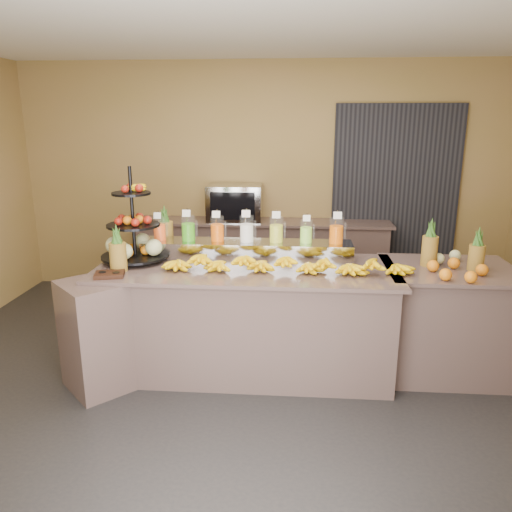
# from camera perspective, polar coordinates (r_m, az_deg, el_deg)

# --- Properties ---
(ground) EXTENTS (6.00, 6.00, 0.00)m
(ground) POSITION_cam_1_polar(r_m,az_deg,el_deg) (4.27, -1.45, -14.48)
(ground) COLOR black
(ground) RESTS_ON ground
(room_envelope) EXTENTS (6.04, 5.02, 2.82)m
(room_envelope) POSITION_cam_1_polar(r_m,az_deg,el_deg) (4.47, 1.88, 12.21)
(room_envelope) COLOR olive
(room_envelope) RESTS_ON ground
(buffet_counter) EXTENTS (2.75, 1.25, 0.93)m
(buffet_counter) POSITION_cam_1_polar(r_m,az_deg,el_deg) (4.30, -2.68, -7.30)
(buffet_counter) COLOR gray
(buffet_counter) RESTS_ON ground
(right_counter) EXTENTS (1.08, 0.88, 0.93)m
(right_counter) POSITION_cam_1_polar(r_m,az_deg,el_deg) (4.59, 20.84, -6.82)
(right_counter) COLOR gray
(right_counter) RESTS_ON ground
(back_ledge) EXTENTS (3.10, 0.55, 0.93)m
(back_ledge) POSITION_cam_1_polar(r_m,az_deg,el_deg) (6.17, 0.67, -0.17)
(back_ledge) COLOR gray
(back_ledge) RESTS_ON ground
(pitcher_tray) EXTENTS (1.85, 0.30, 0.15)m
(pitcher_tray) POSITION_cam_1_polar(r_m,az_deg,el_deg) (4.42, -1.06, 0.73)
(pitcher_tray) COLOR gray
(pitcher_tray) RESTS_ON buffet_counter
(juice_pitcher_orange_a) EXTENTS (0.11, 0.11, 0.27)m
(juice_pitcher_orange_a) POSITION_cam_1_polar(r_m,az_deg,el_deg) (4.52, -10.96, 2.94)
(juice_pitcher_orange_a) COLOR silver
(juice_pitcher_orange_a) RESTS_ON pitcher_tray
(juice_pitcher_green) EXTENTS (0.12, 0.13, 0.30)m
(juice_pitcher_green) POSITION_cam_1_polar(r_m,az_deg,el_deg) (4.46, -7.74, 3.03)
(juice_pitcher_green) COLOR silver
(juice_pitcher_green) RESTS_ON pitcher_tray
(juice_pitcher_orange_b) EXTENTS (0.12, 0.12, 0.29)m
(juice_pitcher_orange_b) POSITION_cam_1_polar(r_m,az_deg,el_deg) (4.41, -4.43, 2.97)
(juice_pitcher_orange_b) COLOR silver
(juice_pitcher_orange_b) RESTS_ON pitcher_tray
(juice_pitcher_milk) EXTENTS (0.12, 0.13, 0.30)m
(juice_pitcher_milk) POSITION_cam_1_polar(r_m,az_deg,el_deg) (4.38, -1.07, 2.97)
(juice_pitcher_milk) COLOR silver
(juice_pitcher_milk) RESTS_ON pitcher_tray
(juice_pitcher_lemon) EXTENTS (0.12, 0.13, 0.29)m
(juice_pitcher_lemon) POSITION_cam_1_polar(r_m,az_deg,el_deg) (4.36, 2.34, 2.88)
(juice_pitcher_lemon) COLOR silver
(juice_pitcher_lemon) RESTS_ON pitcher_tray
(juice_pitcher_lime) EXTENTS (0.11, 0.11, 0.26)m
(juice_pitcher_lime) POSITION_cam_1_polar(r_m,az_deg,el_deg) (4.36, 5.75, 2.67)
(juice_pitcher_lime) COLOR silver
(juice_pitcher_lime) RESTS_ON pitcher_tray
(juice_pitcher_orange_c) EXTENTS (0.12, 0.13, 0.30)m
(juice_pitcher_orange_c) POSITION_cam_1_polar(r_m,az_deg,el_deg) (4.37, 9.17, 2.74)
(juice_pitcher_orange_c) COLOR silver
(juice_pitcher_orange_c) RESTS_ON pitcher_tray
(banana_heap) EXTENTS (1.99, 0.18, 0.17)m
(banana_heap) POSITION_cam_1_polar(r_m,az_deg,el_deg) (4.05, 3.24, -0.66)
(banana_heap) COLOR yellow
(banana_heap) RESTS_ON buffet_counter
(fruit_stand) EXTENTS (0.74, 0.74, 0.82)m
(fruit_stand) POSITION_cam_1_polar(r_m,az_deg,el_deg) (4.41, -13.31, 2.09)
(fruit_stand) COLOR black
(fruit_stand) RESTS_ON buffet_counter
(condiment_caddy) EXTENTS (0.25, 0.21, 0.03)m
(condiment_caddy) POSITION_cam_1_polar(r_m,az_deg,el_deg) (4.08, -16.40, -2.04)
(condiment_caddy) COLOR black
(condiment_caddy) RESTS_ON buffet_counter
(pineapple_left_a) EXTENTS (0.14, 0.14, 0.39)m
(pineapple_left_a) POSITION_cam_1_polar(r_m,az_deg,el_deg) (4.17, -15.51, 0.27)
(pineapple_left_a) COLOR brown
(pineapple_left_a) RESTS_ON buffet_counter
(pineapple_left_b) EXTENTS (0.15, 0.15, 0.43)m
(pineapple_left_b) POSITION_cam_1_polar(r_m,az_deg,el_deg) (4.73, -10.33, 2.58)
(pineapple_left_b) COLOR brown
(pineapple_left_b) RESTS_ON buffet_counter
(right_fruit_pile) EXTENTS (0.48, 0.46, 0.25)m
(right_fruit_pile) POSITION_cam_1_polar(r_m,az_deg,el_deg) (4.32, 21.61, -0.64)
(right_fruit_pile) COLOR brown
(right_fruit_pile) RESTS_ON right_counter
(oven_warmer) EXTENTS (0.66, 0.46, 0.43)m
(oven_warmer) POSITION_cam_1_polar(r_m,az_deg,el_deg) (6.05, -2.43, 6.10)
(oven_warmer) COLOR gray
(oven_warmer) RESTS_ON back_ledge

